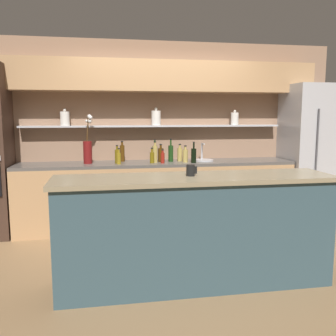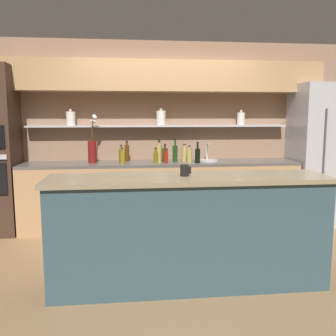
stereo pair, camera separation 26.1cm
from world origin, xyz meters
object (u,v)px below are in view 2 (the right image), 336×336
Objects in this scene: sink_fixture at (208,159)px; coffee_mug at (185,170)px; bottle_spirit_10 at (127,153)px; bottle_wine_11 at (198,155)px; bottle_oil_0 at (122,157)px; bottle_wine_5 at (159,153)px; bottle_oil_6 at (156,157)px; bottle_wine_7 at (175,153)px; bottle_oil_2 at (121,156)px; bottle_sauce_1 at (166,157)px; refrigerator at (320,155)px; bottle_spirit_4 at (159,154)px; flower_vase at (92,148)px; bottle_spirit_9 at (184,154)px; bottle_spirit_3 at (165,155)px; bottle_spirit_8 at (189,156)px.

sink_fixture reaches higher than coffee_mug.
bottle_wine_11 is (0.95, -0.30, -0.02)m from bottle_spirit_10.
bottle_wine_5 reaches higher than bottle_oil_0.
bottle_wine_7 is (0.28, 0.13, 0.04)m from bottle_oil_6.
bottle_spirit_10 reaches higher than bottle_oil_2.
bottle_sauce_1 is 1.81× the size of coffee_mug.
refrigerator is 6.95× the size of bottle_spirit_4.
bottle_sauce_1 is 0.65× the size of bottle_spirit_4.
bottle_sauce_1 is at bearing -67.67° from bottle_wine_5.
bottle_sauce_1 is at bearing -8.05° from flower_vase.
refrigerator is 7.00× the size of bottle_spirit_10.
flower_vase reaches higher than bottle_spirit_9.
sink_fixture is 0.86× the size of bottle_wine_7.
bottle_wine_7 is at bearing 11.90° from bottle_oil_0.
bottle_sauce_1 is 1.69m from coffee_mug.
bottle_oil_6 is 0.57m from bottle_wine_11.
bottle_oil_0 is 0.61m from bottle_spirit_3.
refrigerator reaches higher than bottle_spirit_4.
bottle_spirit_10 is (-0.52, 0.12, 0.02)m from bottle_spirit_3.
flower_vase is 3.47× the size of bottle_sauce_1.
bottle_wine_7 is 3.07× the size of coffee_mug.
bottle_wine_5 reaches higher than sink_fixture.
sink_fixture is 0.62m from bottle_spirit_3.
bottle_spirit_8 reaches higher than bottle_oil_0.
bottle_wine_5 is at bearing 3.23° from flower_vase.
bottle_spirit_4 is 1.38× the size of bottle_oil_6.
flower_vase reaches higher than bottle_sauce_1.
bottle_wine_5 is 1.35× the size of bottle_spirit_8.
bottle_wine_11 reaches higher than bottle_spirit_3.
bottle_spirit_3 is 0.86× the size of bottle_wine_11.
bottle_spirit_4 reaches higher than bottle_sauce_1.
bottle_wine_7 is 1.31× the size of bottle_spirit_9.
bottle_wine_11 is (1.41, -0.16, -0.10)m from flower_vase.
bottle_wine_7 is (0.14, -0.00, 0.02)m from bottle_spirit_3.
bottle_oil_0 is 0.69× the size of bottle_wine_5.
bottle_spirit_3 is 0.34m from bottle_spirit_8.
refrigerator is 2.84m from bottle_oil_2.
refrigerator is at bearing -2.22° from bottle_spirit_9.
flower_vase is at bearing 176.42° from bottle_spirit_8.
refrigerator is at bearing -1.74° from sink_fixture.
bottle_sauce_1 is 0.33m from bottle_spirit_8.
bottle_spirit_4 is 0.90× the size of bottle_wine_7.
bottle_wine_5 reaches higher than bottle_oil_2.
flower_vase reaches higher than coffee_mug.
bottle_wine_5 is at bearing 11.93° from bottle_oil_2.
bottle_spirit_8 is at bearing 10.00° from bottle_sauce_1.
bottle_oil_2 is at bearing 172.47° from bottle_sauce_1.
coffee_mug is (-0.34, -1.75, 0.06)m from bottle_spirit_8.
bottle_spirit_8 is 1.78m from coffee_mug.
bottle_wine_5 is at bearing 176.82° from sink_fixture.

